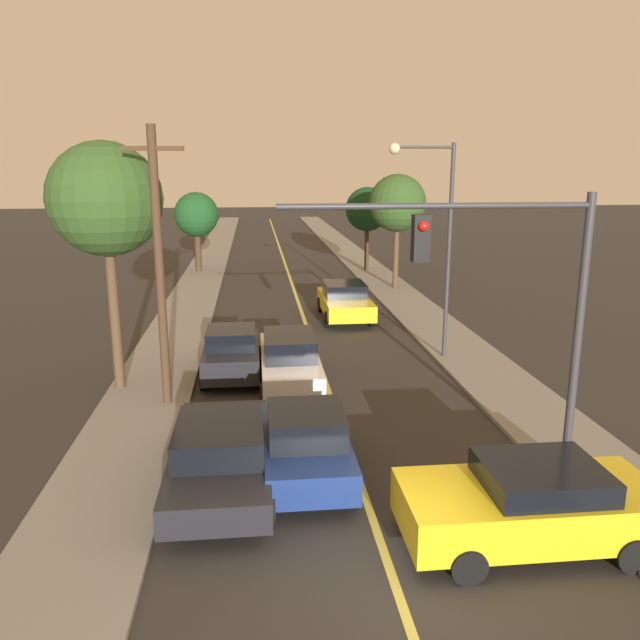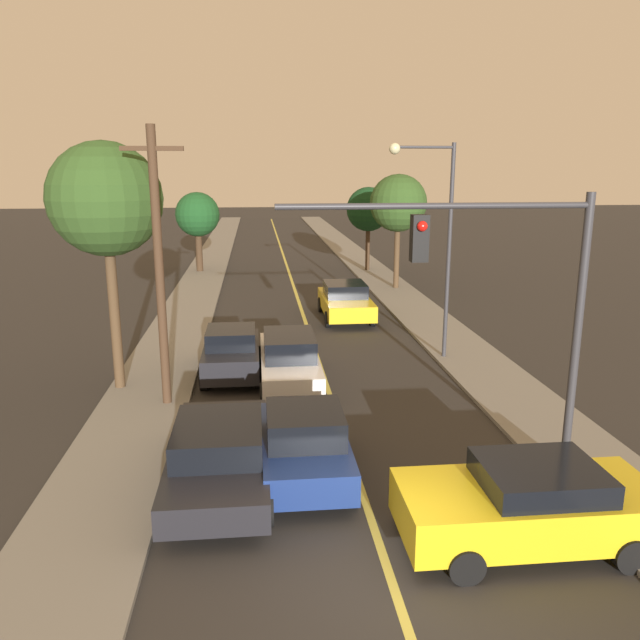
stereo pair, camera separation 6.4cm
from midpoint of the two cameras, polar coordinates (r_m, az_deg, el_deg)
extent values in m
plane|color=#2D2B28|center=(10.95, 6.81, -22.84)|extent=(200.00, 200.00, 0.00)
cube|color=#2D2B28|center=(45.07, -3.16, 5.41)|extent=(8.07, 80.00, 0.01)
cube|color=#D1C14C|center=(45.07, -3.16, 5.42)|extent=(0.16, 76.00, 0.00)
cube|color=gray|center=(45.13, -9.91, 5.31)|extent=(2.50, 80.00, 0.12)
cube|color=gray|center=(45.62, 3.51, 5.58)|extent=(2.50, 80.00, 0.12)
cube|color=navy|center=(13.55, -1.29, -11.69)|extent=(1.79, 3.87, 0.64)
cube|color=black|center=(13.15, -1.25, -9.50)|extent=(1.57, 1.74, 0.62)
cylinder|color=black|center=(14.73, -5.02, -10.93)|extent=(0.22, 0.74, 0.74)
cylinder|color=black|center=(14.84, 1.66, -10.69)|extent=(0.22, 0.74, 0.74)
cylinder|color=black|center=(12.60, -4.83, -15.47)|extent=(0.22, 0.74, 0.74)
cylinder|color=black|center=(12.72, 3.12, -15.12)|extent=(0.22, 0.74, 0.74)
cube|color=white|center=(19.17, -2.74, -4.05)|extent=(1.71, 5.03, 0.70)
cube|color=black|center=(18.78, -2.73, -2.28)|extent=(1.50, 2.26, 0.65)
cylinder|color=black|center=(20.73, -5.21, -3.72)|extent=(0.22, 0.62, 0.62)
cylinder|color=black|center=(20.81, -0.74, -3.60)|extent=(0.22, 0.62, 0.62)
cylinder|color=black|center=(17.78, -5.07, -6.72)|extent=(0.22, 0.62, 0.62)
cylinder|color=black|center=(17.87, 0.16, -6.56)|extent=(0.22, 0.62, 0.62)
cube|color=black|center=(13.41, -9.00, -12.31)|extent=(2.00, 4.99, 0.58)
cube|color=black|center=(13.00, -9.14, -10.46)|extent=(1.76, 2.24, 0.55)
cylinder|color=black|center=(15.02, -12.33, -10.74)|extent=(0.22, 0.73, 0.73)
cylinder|color=black|center=(14.91, -4.95, -10.64)|extent=(0.22, 0.73, 0.73)
cylinder|color=black|center=(12.29, -13.94, -16.68)|extent=(0.22, 0.73, 0.73)
cylinder|color=black|center=(12.16, -4.67, -16.64)|extent=(0.22, 0.73, 0.73)
cube|color=black|center=(20.07, -7.97, -3.24)|extent=(1.72, 3.84, 0.75)
cube|color=black|center=(19.75, -8.05, -1.56)|extent=(1.51, 1.73, 0.55)
cylinder|color=black|center=(21.37, -10.02, -3.32)|extent=(0.22, 0.64, 0.64)
cylinder|color=black|center=(21.30, -5.64, -3.22)|extent=(0.22, 0.64, 0.64)
cylinder|color=black|center=(19.11, -10.51, -5.40)|extent=(0.22, 0.64, 0.64)
cylinder|color=black|center=(19.04, -5.59, -5.30)|extent=(0.22, 0.64, 0.64)
cube|color=gold|center=(27.52, 2.42, 1.49)|extent=(2.00, 4.65, 0.67)
cube|color=black|center=(27.58, 2.38, 2.83)|extent=(1.76, 2.09, 0.57)
cylinder|color=black|center=(26.37, 4.90, 0.16)|extent=(0.22, 0.68, 0.68)
cylinder|color=black|center=(26.08, 0.80, 0.06)|extent=(0.22, 0.68, 0.68)
cylinder|color=black|center=(29.13, 3.85, 1.48)|extent=(0.22, 0.68, 0.68)
cylinder|color=black|center=(28.88, 0.14, 1.40)|extent=(0.22, 0.68, 0.68)
cube|color=gold|center=(11.98, 18.57, -15.99)|extent=(4.51, 1.98, 0.80)
cube|color=black|center=(11.78, 19.62, -13.30)|extent=(2.03, 1.74, 0.41)
cylinder|color=black|center=(10.98, 13.39, -21.06)|extent=(0.61, 0.22, 0.61)
cylinder|color=black|center=(12.49, 10.49, -16.29)|extent=(0.61, 0.22, 0.61)
cylinder|color=black|center=(12.11, 26.71, -18.68)|extent=(0.61, 0.22, 0.61)
cylinder|color=black|center=(13.49, 22.37, -14.75)|extent=(0.61, 0.22, 0.61)
cylinder|color=#333338|center=(13.81, 22.52, -1.67)|extent=(0.18, 0.18, 5.94)
cylinder|color=#333338|center=(12.21, 10.75, 10.21)|extent=(6.13, 0.12, 0.12)
cube|color=black|center=(12.18, 9.23, 7.38)|extent=(0.32, 0.28, 0.90)
sphere|color=red|center=(11.98, 9.49, 8.46)|extent=(0.20, 0.20, 0.20)
cylinder|color=#333338|center=(21.49, 11.77, 5.98)|extent=(0.14, 0.14, 7.19)
cylinder|color=#333338|center=(21.04, 9.62, 15.32)|extent=(1.95, 0.09, 0.09)
sphere|color=beige|center=(20.81, 6.94, 15.29)|extent=(0.36, 0.36, 0.36)
cylinder|color=#422D1E|center=(17.18, -14.38, 4.42)|extent=(0.24, 0.24, 7.47)
cube|color=#422D1E|center=(16.98, -15.03, 14.92)|extent=(1.60, 0.12, 0.12)
cylinder|color=#4C3823|center=(19.16, -18.17, 0.45)|extent=(0.30, 0.30, 4.42)
sphere|color=#2D4C1E|center=(18.72, -18.94, 10.42)|extent=(3.20, 3.20, 3.20)
cylinder|color=#3D2B1C|center=(40.44, -10.95, 6.26)|extent=(0.42, 0.42, 2.61)
sphere|color=#19471E|center=(40.22, -11.10, 9.46)|extent=(2.75, 2.75, 2.75)
cylinder|color=#3D2B1C|center=(40.31, 4.42, 6.64)|extent=(0.28, 0.28, 2.88)
sphere|color=#143819|center=(40.09, 4.49, 10.07)|extent=(2.77, 2.77, 2.77)
cylinder|color=#4C3823|center=(34.25, 7.08, 5.85)|extent=(0.29, 0.29, 3.51)
sphere|color=#2D4C1E|center=(33.98, 7.22, 10.57)|extent=(3.04, 3.04, 3.04)
camera|label=1|loc=(0.03, -89.91, 0.02)|focal=35.00mm
camera|label=2|loc=(0.03, 90.09, -0.02)|focal=35.00mm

